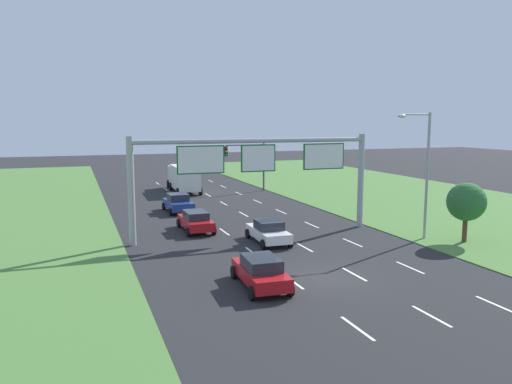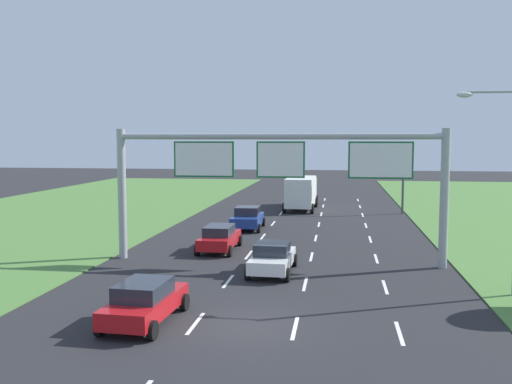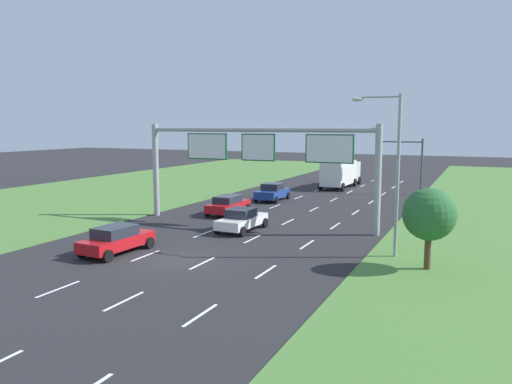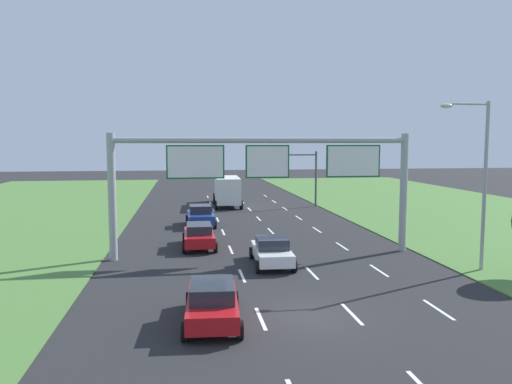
# 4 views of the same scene
# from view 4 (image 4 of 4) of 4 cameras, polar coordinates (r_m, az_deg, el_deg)

# --- Properties ---
(ground_plane) EXTENTS (200.00, 200.00, 0.00)m
(ground_plane) POSITION_cam_4_polar(r_m,az_deg,el_deg) (19.32, 5.83, -13.94)
(ground_plane) COLOR #262628
(lane_dashes_inner_left) EXTENTS (0.14, 62.40, 0.01)m
(lane_dashes_inner_left) POSITION_cam_4_polar(r_m,az_deg,el_deg) (30.46, -2.90, -6.60)
(lane_dashes_inner_left) COLOR white
(lane_dashes_inner_left) RESTS_ON ground_plane
(lane_dashes_inner_right) EXTENTS (0.14, 62.40, 0.01)m
(lane_dashes_inner_right) POSITION_cam_4_polar(r_m,az_deg,el_deg) (30.97, 3.60, -6.40)
(lane_dashes_inner_right) COLOR white
(lane_dashes_inner_right) RESTS_ON ground_plane
(lane_dashes_slip) EXTENTS (0.14, 62.40, 0.01)m
(lane_dashes_slip) POSITION_cam_4_polar(r_m,az_deg,el_deg) (31.86, 9.81, -6.13)
(lane_dashes_slip) COLOR white
(lane_dashes_slip) RESTS_ON ground_plane
(car_near_red) EXTENTS (2.30, 4.25, 1.61)m
(car_near_red) POSITION_cam_4_polar(r_m,az_deg,el_deg) (39.14, -6.36, -2.69)
(car_near_red) COLOR navy
(car_near_red) RESTS_ON ground_plane
(car_lead_silver) EXTENTS (2.24, 4.44, 1.50)m
(car_lead_silver) POSITION_cam_4_polar(r_m,az_deg,el_deg) (18.41, -5.02, -12.40)
(car_lead_silver) COLOR red
(car_lead_silver) RESTS_ON ground_plane
(car_mid_lane) EXTENTS (2.06, 4.42, 1.48)m
(car_mid_lane) POSITION_cam_4_polar(r_m,az_deg,el_deg) (31.16, -6.53, -4.92)
(car_mid_lane) COLOR red
(car_mid_lane) RESTS_ON ground_plane
(car_far_ahead) EXTENTS (2.16, 4.39, 1.49)m
(car_far_ahead) POSITION_cam_4_polar(r_m,az_deg,el_deg) (26.59, 1.81, -6.78)
(car_far_ahead) COLOR white
(car_far_ahead) RESTS_ON ground_plane
(box_truck) EXTENTS (2.85, 8.40, 2.98)m
(box_truck) POSITION_cam_4_polar(r_m,az_deg,el_deg) (51.56, -3.37, 0.29)
(box_truck) COLOR silver
(box_truck) RESTS_ON ground_plane
(sign_gantry) EXTENTS (17.24, 0.44, 7.00)m
(sign_gantry) POSITION_cam_4_polar(r_m,az_deg,el_deg) (28.30, 1.28, 2.55)
(sign_gantry) COLOR #9EA0A5
(sign_gantry) RESTS_ON ground_plane
(traffic_light_mast) EXTENTS (4.76, 0.49, 5.60)m
(traffic_light_mast) POSITION_cam_4_polar(r_m,az_deg,el_deg) (50.22, 4.74, 2.68)
(traffic_light_mast) COLOR #47494F
(traffic_light_mast) RESTS_ON ground_plane
(street_lamp) EXTENTS (2.61, 0.32, 8.50)m
(street_lamp) POSITION_cam_4_polar(r_m,az_deg,el_deg) (27.10, 24.07, 2.23)
(street_lamp) COLOR #9EA0A5
(street_lamp) RESTS_ON ground_plane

